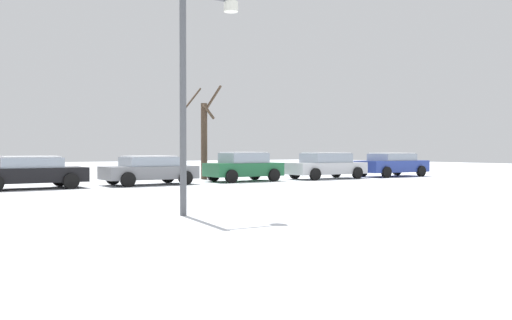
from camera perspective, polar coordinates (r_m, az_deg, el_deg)
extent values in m
cylinder|color=#4C4F54|center=(13.46, -7.52, 5.99)|extent=(0.16, 0.16, 5.49)
cylinder|color=silver|center=(14.48, -2.59, 15.46)|extent=(0.36, 0.36, 0.25)
cube|color=black|center=(24.25, -22.26, -1.44)|extent=(4.36, 1.86, 0.59)
cube|color=#8C99A8|center=(24.24, -22.27, -0.25)|extent=(2.41, 1.69, 0.41)
cube|color=white|center=(24.23, -22.27, 0.31)|extent=(2.19, 1.57, 0.06)
cylinder|color=black|center=(25.46, -19.53, -1.86)|extent=(0.64, 0.23, 0.64)
cylinder|color=black|center=(23.67, -18.48, -2.07)|extent=(0.64, 0.23, 0.64)
cube|color=slate|center=(25.54, -10.93, -1.27)|extent=(4.17, 1.94, 0.58)
cube|color=#8C99A8|center=(25.53, -10.94, -0.16)|extent=(2.30, 1.77, 0.41)
cube|color=white|center=(25.53, -10.94, 0.36)|extent=(2.09, 1.63, 0.06)
cylinder|color=black|center=(26.97, -9.05, -1.66)|extent=(0.64, 0.23, 0.64)
cylinder|color=black|center=(25.22, -7.26, -1.84)|extent=(0.64, 0.23, 0.64)
cylinder|color=black|center=(25.99, -14.49, -1.78)|extent=(0.64, 0.23, 0.64)
cylinder|color=black|center=(24.17, -13.03, -1.98)|extent=(0.64, 0.23, 0.64)
cube|color=#1E6038|center=(27.91, -1.28, -0.98)|extent=(3.83, 1.78, 0.66)
cube|color=#8C99A8|center=(27.89, -1.28, 0.21)|extent=(2.11, 1.62, 0.49)
cube|color=white|center=(27.89, -1.28, 0.78)|extent=(1.92, 1.50, 0.06)
cylinder|color=black|center=(29.33, -0.14, -1.43)|extent=(0.64, 0.23, 0.64)
cylinder|color=black|center=(27.86, 1.86, -1.56)|extent=(0.64, 0.23, 0.64)
cylinder|color=black|center=(28.06, -4.38, -1.54)|extent=(0.64, 0.23, 0.64)
cylinder|color=black|center=(26.52, -2.54, -1.69)|extent=(0.64, 0.23, 0.64)
cube|color=silver|center=(30.58, 7.23, -0.84)|extent=(4.61, 1.77, 0.63)
cube|color=#8C99A8|center=(30.57, 7.23, 0.21)|extent=(2.54, 1.61, 0.50)
cube|color=white|center=(30.57, 7.23, 0.73)|extent=(2.31, 1.48, 0.06)
cylinder|color=black|center=(32.23, 8.24, -1.22)|extent=(0.64, 0.23, 0.64)
cylinder|color=black|center=(30.93, 10.38, -1.32)|extent=(0.64, 0.23, 0.64)
cylinder|color=black|center=(30.34, 4.01, -1.35)|extent=(0.64, 0.23, 0.64)
cylinder|color=black|center=(28.96, 6.10, -1.47)|extent=(0.64, 0.23, 0.64)
cube|color=#283D93|center=(34.05, 13.81, -0.63)|extent=(4.52, 1.91, 0.68)
cube|color=#8C99A8|center=(34.04, 13.81, 0.29)|extent=(2.49, 1.73, 0.41)
cube|color=white|center=(34.04, 13.81, 0.68)|extent=(2.27, 1.60, 0.06)
cylinder|color=black|center=(35.78, 14.30, -1.02)|extent=(0.64, 0.23, 0.64)
cylinder|color=black|center=(34.52, 16.61, -1.10)|extent=(0.64, 0.23, 0.64)
cylinder|color=black|center=(33.68, 10.93, -1.13)|extent=(0.64, 0.23, 0.64)
cylinder|color=black|center=(32.35, 13.26, -1.23)|extent=(0.64, 0.23, 0.64)
cylinder|color=#423326|center=(29.93, -5.36, 1.92)|extent=(0.34, 0.34, 4.09)
cylinder|color=#423326|center=(30.54, -4.58, 6.14)|extent=(0.65, 1.33, 1.57)
cylinder|color=#423326|center=(29.73, -4.90, 4.99)|extent=(0.84, 0.34, 0.81)
cylinder|color=#423326|center=(30.46, -6.48, 6.35)|extent=(1.34, 0.81, 1.24)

